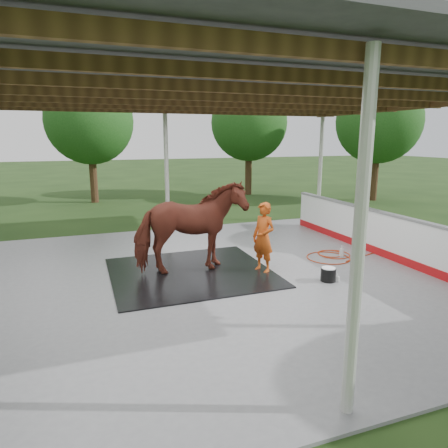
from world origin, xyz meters
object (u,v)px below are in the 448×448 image
object	(u,v)px
dasher_board	(384,235)
horse	(190,228)
handler	(263,237)
wash_bucket	(328,274)

from	to	relation	value
dasher_board	horse	size ratio (longest dim) A/B	3.31
handler	horse	bearing A→B (deg)	-129.79
handler	wash_bucket	world-z (taller)	handler
dasher_board	horse	distance (m)	5.05
dasher_board	handler	distance (m)	3.45
dasher_board	wash_bucket	xyz separation A→B (m)	(-2.40, -1.11, -0.39)
horse	handler	world-z (taller)	horse
horse	handler	xyz separation A→B (m)	(1.57, -0.47, -0.25)
horse	handler	size ratio (longest dim) A/B	1.52
horse	wash_bucket	world-z (taller)	horse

